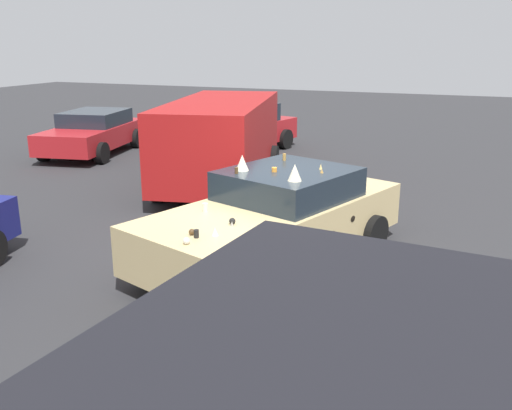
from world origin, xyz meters
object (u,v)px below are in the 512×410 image
object	(u,v)px
art_car_decorated	(276,218)
parked_van_behind_right	(220,138)
parked_sedan_behind_left	(93,132)
parked_sedan_near_right	(241,129)

from	to	relation	value
art_car_decorated	parked_van_behind_right	bearing A→B (deg)	-125.55
art_car_decorated	parked_sedan_behind_left	xyz separation A→B (m)	(6.11, 8.14, -0.05)
parked_van_behind_right	parked_sedan_near_right	size ratio (longest dim) A/B	1.27
parked_sedan_behind_left	art_car_decorated	bearing A→B (deg)	42.32
art_car_decorated	parked_sedan_behind_left	distance (m)	10.18
art_car_decorated	parked_sedan_behind_left	bearing A→B (deg)	-107.87
parked_van_behind_right	parked_sedan_behind_left	world-z (taller)	parked_van_behind_right
art_car_decorated	parked_sedan_near_right	bearing A→B (deg)	-134.22
parked_sedan_near_right	parked_van_behind_right	bearing A→B (deg)	29.28
art_car_decorated	parked_van_behind_right	xyz separation A→B (m)	(4.01, 2.85, 0.43)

